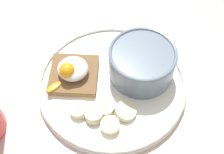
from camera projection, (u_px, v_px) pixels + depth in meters
ground_plane at (112, 90)px, 55.75cm from camera, size 120.00×120.00×2.00cm
plate at (112, 84)px, 54.26cm from camera, size 25.86×25.86×1.60cm
oatmeal_bowl at (142, 63)px, 52.98cm from camera, size 11.45×11.45×5.75cm
toast_slice at (74, 76)px, 54.16cm from camera, size 9.43×9.43×1.25cm
poached_egg at (71, 70)px, 52.48cm from camera, size 6.39×7.39×3.38cm
banana_slice_front at (94, 115)px, 49.79cm from camera, size 3.82×3.92×1.70cm
banana_slice_left at (110, 125)px, 48.83cm from camera, size 4.29×4.31×1.49cm
banana_slice_back at (108, 108)px, 50.75cm from camera, size 3.03×3.12×1.32cm
banana_slice_right at (79, 110)px, 50.38cm from camera, size 3.98×3.92×1.56cm
banana_slice_inner at (125, 111)px, 50.33cm from camera, size 4.63×4.56×1.56cm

